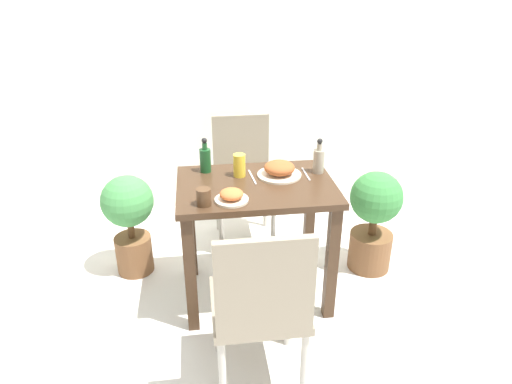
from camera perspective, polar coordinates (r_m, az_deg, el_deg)
ground_plane at (r=2.87m, az=0.00°, el=-12.42°), size 16.00×16.00×0.00m
wall_back at (r=3.55m, az=-2.85°, el=18.00°), size 8.00×0.05×2.60m
dining_table at (r=2.55m, az=0.00°, el=-1.94°), size 0.86×0.61×0.74m
chair_near at (r=2.01m, az=0.59°, el=-13.72°), size 0.42×0.42×0.89m
chair_far at (r=3.22m, az=-1.65°, el=2.43°), size 0.42×0.42×0.89m
food_plate at (r=2.57m, az=2.94°, el=2.82°), size 0.25×0.25×0.09m
side_plate at (r=2.29m, az=-3.08°, el=-0.49°), size 0.17×0.17×0.06m
drink_cup at (r=2.26m, az=-6.55°, el=-0.63°), size 0.07×0.07×0.09m
juice_glass at (r=2.56m, az=-2.09°, el=3.35°), size 0.07×0.07×0.13m
sauce_bottle at (r=2.63m, az=7.85°, el=4.03°), size 0.06×0.06×0.21m
condiment_bottle at (r=2.63m, az=-6.36°, el=4.14°), size 0.06×0.06×0.21m
fork_utensil at (r=2.57m, az=-0.48°, el=1.90°), size 0.02×0.20×0.00m
spoon_utensil at (r=2.62m, az=6.25°, el=2.25°), size 0.01×0.18×0.00m
potted_plant_left at (r=2.96m, az=-15.55°, el=-3.03°), size 0.32×0.32×0.67m
potted_plant_right at (r=2.99m, az=14.53°, el=-3.01°), size 0.33×0.33×0.68m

